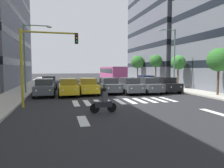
# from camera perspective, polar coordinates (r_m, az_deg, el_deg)

# --- Properties ---
(ground_plane) EXTENTS (180.00, 180.00, 0.00)m
(ground_plane) POSITION_cam_1_polar(r_m,az_deg,el_deg) (17.14, 3.54, -4.83)
(ground_plane) COLOR #262628
(sidewalk_left) EXTENTS (2.88, 90.00, 0.15)m
(sidewalk_left) POSITION_cam_1_polar(r_m,az_deg,el_deg) (22.09, 28.09, -3.05)
(sidewalk_left) COLOR #B2ADA3
(sidewalk_left) RESTS_ON ground_plane
(building_left_block_0) EXTENTS (9.44, 18.69, 27.47)m
(building_left_block_0) POSITION_cam_1_polar(r_m,az_deg,el_deg) (45.01, 14.60, 18.46)
(building_left_block_0) COLOR slate
(building_left_block_0) RESTS_ON ground_plane
(crosswalk_markings) EXTENTS (8.55, 2.80, 0.01)m
(crosswalk_markings) POSITION_cam_1_polar(r_m,az_deg,el_deg) (17.14, 3.54, -4.81)
(crosswalk_markings) COLOR silver
(crosswalk_markings) RESTS_ON ground_plane
(lane_arrow_0) EXTENTS (0.50, 2.20, 0.01)m
(lane_arrow_0) POSITION_cam_1_polar(r_m,az_deg,el_deg) (14.40, 26.63, -7.09)
(lane_arrow_0) COLOR silver
(lane_arrow_0) RESTS_ON ground_plane
(lane_arrow_1) EXTENTS (0.50, 2.20, 0.01)m
(lane_arrow_1) POSITION_cam_1_polar(r_m,az_deg,el_deg) (11.00, -8.14, -10.15)
(lane_arrow_1) COLOR silver
(lane_arrow_1) RESTS_ON ground_plane
(car_0) EXTENTS (2.02, 4.44, 1.72)m
(car_0) POSITION_cam_1_polar(r_m,az_deg,el_deg) (24.20, 14.75, -0.12)
(car_0) COLOR black
(car_0) RESTS_ON ground_plane
(car_1) EXTENTS (2.02, 4.44, 1.72)m
(car_1) POSITION_cam_1_polar(r_m,az_deg,el_deg) (22.78, 10.09, -0.33)
(car_1) COLOR #474C51
(car_1) RESTS_ON ground_plane
(car_2) EXTENTS (2.02, 4.44, 1.72)m
(car_2) POSITION_cam_1_polar(r_m,az_deg,el_deg) (22.09, 4.94, -0.42)
(car_2) COLOR #474C51
(car_2) RESTS_ON ground_plane
(car_3) EXTENTS (2.02, 4.44, 1.72)m
(car_3) POSITION_cam_1_polar(r_m,az_deg,el_deg) (22.26, -0.89, -0.37)
(car_3) COLOR #474C51
(car_3) RESTS_ON ground_plane
(car_4) EXTENTS (2.02, 4.44, 1.72)m
(car_4) POSITION_cam_1_polar(r_m,az_deg,el_deg) (21.49, -6.80, -0.57)
(car_4) COLOR gold
(car_4) RESTS_ON ground_plane
(car_5) EXTENTS (2.02, 4.44, 1.72)m
(car_5) POSITION_cam_1_polar(r_m,az_deg,el_deg) (20.81, -12.15, -0.81)
(car_5) COLOR gold
(car_5) RESTS_ON ground_plane
(car_6) EXTENTS (2.02, 4.44, 1.72)m
(car_6) POSITION_cam_1_polar(r_m,az_deg,el_deg) (21.20, -18.38, -0.84)
(car_6) COLOR #474C51
(car_6) RESTS_ON ground_plane
(car_row2_0) EXTENTS (2.02, 4.44, 1.72)m
(car_row2_0) POSITION_cam_1_polar(r_m,az_deg,el_deg) (28.34, -17.22, 0.48)
(car_row2_0) COLOR #474C51
(car_row2_0) RESTS_ON ground_plane
(car_row2_1) EXTENTS (2.02, 4.44, 1.72)m
(car_row2_1) POSITION_cam_1_polar(r_m,az_deg,el_deg) (29.65, 9.55, 0.79)
(car_row2_1) COLOR navy
(car_row2_1) RESTS_ON ground_plane
(bus_behind_traffic) EXTENTS (2.78, 10.50, 3.00)m
(bus_behind_traffic) POSITION_cam_1_polar(r_m,az_deg,el_deg) (37.65, 0.03, 3.12)
(bus_behind_traffic) COLOR #DB5193
(bus_behind_traffic) RESTS_ON ground_plane
(motorcycle_with_rider) EXTENTS (1.70, 0.37, 1.57)m
(motorcycle_with_rider) POSITION_cam_1_polar(r_m,az_deg,el_deg) (12.71, -2.30, -5.16)
(motorcycle_with_rider) COLOR black
(motorcycle_with_rider) RESTS_ON ground_plane
(traffic_light_gantry) EXTENTS (4.02, 0.36, 5.50)m
(traffic_light_gantry) POSITION_cam_1_polar(r_m,az_deg,el_deg) (15.43, -19.94, 7.57)
(traffic_light_gantry) COLOR #AD991E
(traffic_light_gantry) RESTS_ON ground_plane
(street_lamp_left) EXTENTS (2.37, 0.28, 7.46)m
(street_lamp_left) POSITION_cam_1_polar(r_m,az_deg,el_deg) (26.75, 16.52, 8.29)
(street_lamp_left) COLOR #4C6B56
(street_lamp_left) RESTS_ON sidewalk_left
(street_lamp_right) EXTENTS (2.96, 0.28, 7.28)m
(street_lamp_right) POSITION_cam_1_polar(r_m,az_deg,el_deg) (23.55, -22.24, 8.61)
(street_lamp_right) COLOR #4C6B56
(street_lamp_right) RESTS_ON sidewalk_right
(street_tree_0) EXTENTS (2.27, 2.27, 4.57)m
(street_tree_0) POSITION_cam_1_polar(r_m,az_deg,el_deg) (22.37, 27.82, 6.01)
(street_tree_0) COLOR #513823
(street_tree_0) RESTS_ON sidewalk_left
(street_tree_1) EXTENTS (1.91, 1.91, 4.32)m
(street_tree_1) POSITION_cam_1_polar(r_m,az_deg,el_deg) (28.06, 18.09, 5.73)
(street_tree_1) COLOR #513823
(street_tree_1) RESTS_ON sidewalk_left
(street_tree_2) EXTENTS (2.04, 2.04, 4.78)m
(street_tree_2) POSITION_cam_1_polar(r_m,az_deg,el_deg) (33.83, 12.20, 6.28)
(street_tree_2) COLOR #513823
(street_tree_2) RESTS_ON sidewalk_left
(street_tree_3) EXTENTS (2.57, 2.57, 5.13)m
(street_tree_3) POSITION_cam_1_polar(r_m,az_deg,el_deg) (41.03, 7.20, 6.15)
(street_tree_3) COLOR #513823
(street_tree_3) RESTS_ON sidewalk_left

